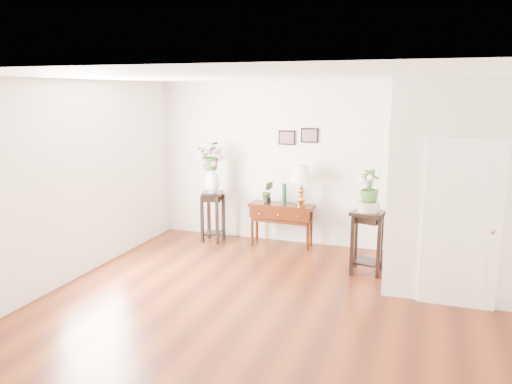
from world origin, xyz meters
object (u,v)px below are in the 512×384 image
at_px(table_lamp, 301,185).
at_px(plant_stand_b, 367,242).
at_px(plant_stand_a, 213,217).
at_px(console_table, 281,225).

bearing_deg(table_lamp, plant_stand_b, -34.85).
distance_m(table_lamp, plant_stand_a, 1.70).
relative_size(table_lamp, plant_stand_b, 0.75).
xyz_separation_m(console_table, plant_stand_b, (1.55, -0.84, 0.09)).
relative_size(plant_stand_a, plant_stand_b, 0.96).
height_order(console_table, plant_stand_b, plant_stand_b).
bearing_deg(plant_stand_a, plant_stand_b, -14.04).
relative_size(table_lamp, plant_stand_a, 0.78).
distance_m(plant_stand_a, plant_stand_b, 2.86).
distance_m(table_lamp, plant_stand_b, 1.60).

